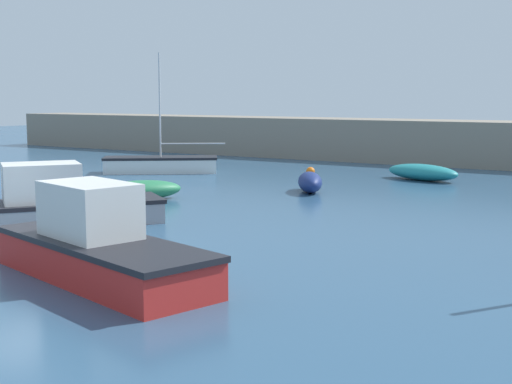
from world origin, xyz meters
TOP-DOWN VIEW (x-y plane):
  - ground_plane at (0.00, 0.00)m, footprint 120.00×120.00m
  - harbor_breakwater at (0.00, 27.02)m, footprint 59.55×3.74m
  - cabin_cruiser_white at (-1.64, 2.59)m, footprint 5.06×5.97m
  - sailboat_tall_mast at (-8.27, 15.29)m, footprint 5.39×4.61m
  - open_tender_yellow at (-2.91, 7.75)m, footprint 2.63×3.19m
  - dinghy_near_pier at (1.24, 12.87)m, footprint 2.07×2.50m
  - rowboat_white_midwater at (3.57, 19.06)m, footprint 3.81×2.36m
  - motorboat_grey_hull at (3.89, -1.15)m, footprint 6.09×3.28m
  - mooring_buoy_orange at (-1.47, 17.98)m, footprint 0.41×0.41m
  - mooring_buoy_pink at (-12.61, 11.19)m, footprint 0.55×0.55m

SIDE VIEW (x-z plane):
  - ground_plane at x=0.00m, z-range -0.20..0.00m
  - mooring_buoy_orange at x=-1.47m, z-range 0.00..0.41m
  - mooring_buoy_pink at x=-12.61m, z-range 0.00..0.55m
  - open_tender_yellow at x=-2.91m, z-range 0.00..0.71m
  - rowboat_white_midwater at x=3.57m, z-range 0.00..0.72m
  - dinghy_near_pier at x=1.24m, z-range 0.00..0.79m
  - sailboat_tall_mast at x=-8.27m, z-range -2.48..3.29m
  - cabin_cruiser_white at x=-1.64m, z-range -0.28..1.53m
  - motorboat_grey_hull at x=3.89m, z-range -0.30..1.66m
  - harbor_breakwater at x=0.00m, z-range 0.00..2.39m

